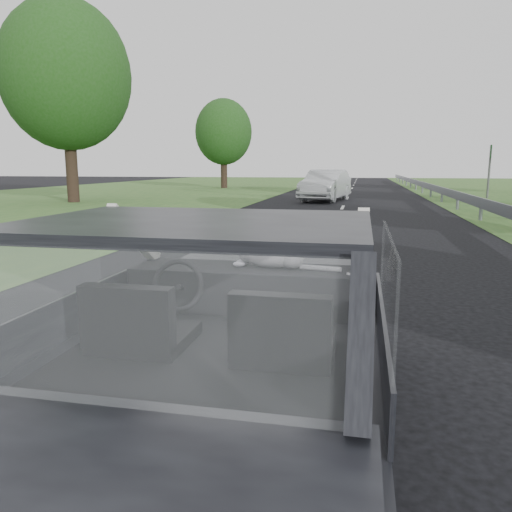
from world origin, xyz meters
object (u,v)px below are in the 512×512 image
at_px(subject_car, 223,334).
at_px(highway_sign, 489,172).
at_px(cat, 272,255).
at_px(other_car, 326,185).

height_order(subject_car, highway_sign, highway_sign).
relative_size(cat, highway_sign, 0.21).
relative_size(other_car, highway_sign, 1.67).
distance_m(cat, highway_sign, 25.93).
height_order(subject_car, cat, subject_car).
relative_size(cat, other_car, 0.13).
distance_m(subject_car, other_car, 21.97).
height_order(cat, other_car, other_car).
bearing_deg(subject_car, other_car, 92.60).
bearing_deg(cat, other_car, 97.04).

